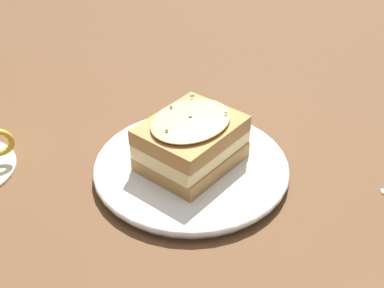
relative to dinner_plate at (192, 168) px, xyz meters
The scene contains 3 objects.
ground_plane 0.03m from the dinner_plate, ahead, with size 2.40×2.40×0.00m, color brown.
dinner_plate is the anchor object (origin of this frame).
sandwich 0.04m from the dinner_plate, 119.72° to the right, with size 0.14×0.13×0.07m.
Camera 1 is at (-0.34, -0.44, 0.44)m, focal length 50.00 mm.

